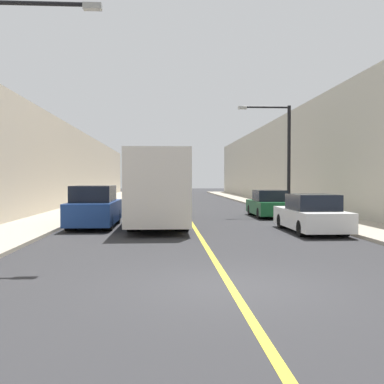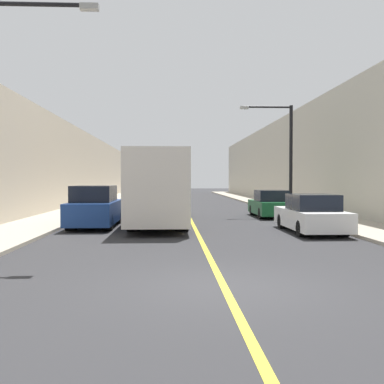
{
  "view_description": "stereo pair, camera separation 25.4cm",
  "coord_description": "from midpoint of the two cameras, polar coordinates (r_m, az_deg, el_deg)",
  "views": [
    {
      "loc": [
        -1.3,
        -8.79,
        2.12
      ],
      "look_at": [
        -0.15,
        10.2,
        1.6
      ],
      "focal_mm": 42.0,
      "sensor_mm": 36.0,
      "label": 1
    },
    {
      "loc": [
        -1.05,
        -8.81,
        2.12
      ],
      "look_at": [
        -0.15,
        10.2,
        1.6
      ],
      "focal_mm": 42.0,
      "sensor_mm": 36.0,
      "label": 2
    }
  ],
  "objects": [
    {
      "name": "sidewalk_right",
      "position": [
        39.75,
        9.45,
        -1.42
      ],
      "size": [
        2.91,
        72.0,
        0.12
      ],
      "primitive_type": "cube",
      "color": "#A89E8C",
      "rests_on": "ground"
    },
    {
      "name": "building_row_left",
      "position": [
        39.95,
        -16.42,
        3.06
      ],
      "size": [
        4.0,
        72.0,
        6.41
      ],
      "primitive_type": "cube",
      "color": "beige",
      "rests_on": "ground"
    },
    {
      "name": "car_right_mid",
      "position": [
        25.85,
        10.22,
        -1.63
      ],
      "size": [
        1.83,
        4.3,
        1.54
      ],
      "color": "#145128",
      "rests_on": "ground"
    },
    {
      "name": "sidewalk_left",
      "position": [
        39.32,
        -11.49,
        -1.46
      ],
      "size": [
        2.91,
        72.0,
        0.12
      ],
      "primitive_type": "cube",
      "color": "#A89E8C",
      "rests_on": "ground"
    },
    {
      "name": "building_row_right",
      "position": [
        40.59,
        14.25,
        3.88
      ],
      "size": [
        4.0,
        72.0,
        7.58
      ],
      "primitive_type": "cube",
      "color": "#B7B2A3",
      "rests_on": "ground"
    },
    {
      "name": "car_right_near",
      "position": [
        18.73,
        15.28,
        -2.85
      ],
      "size": [
        1.89,
        4.74,
        1.54
      ],
      "color": "silver",
      "rests_on": "ground"
    },
    {
      "name": "ground_plane",
      "position": [
        9.13,
        4.89,
        -11.88
      ],
      "size": [
        200.0,
        200.0,
        0.0
      ],
      "primitive_type": "plane",
      "color": "#2D2D30"
    },
    {
      "name": "bus",
      "position": [
        22.18,
        -3.76,
        0.72
      ],
      "size": [
        2.52,
        11.99,
        3.33
      ],
      "color": "silver",
      "rests_on": "ground"
    },
    {
      "name": "parked_suv_left",
      "position": [
        20.53,
        -11.87,
        -1.98
      ],
      "size": [
        1.93,
        4.86,
        1.86
      ],
      "color": "navy",
      "rests_on": "ground"
    },
    {
      "name": "road_center_line",
      "position": [
        38.88,
        -0.96,
        -1.55
      ],
      "size": [
        0.16,
        72.0,
        0.01
      ],
      "primitive_type": "cube",
      "color": "gold",
      "rests_on": "ground"
    },
    {
      "name": "street_lamp_right",
      "position": [
        27.14,
        12.0,
        5.27
      ],
      "size": [
        3.14,
        0.24,
        6.37
      ],
      "color": "black",
      "rests_on": "sidewalk_right"
    }
  ]
}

